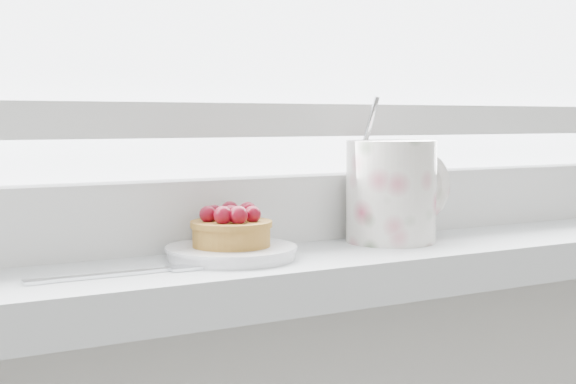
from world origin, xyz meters
TOP-DOWN VIEW (x-y plane):
  - saucer at (-0.04, 1.89)m, footprint 0.12×0.12m
  - raspberry_tart at (-0.04, 1.89)m, footprint 0.08×0.08m
  - floral_mug at (0.16, 1.90)m, footprint 0.14×0.11m
  - fork at (-0.15, 1.86)m, footprint 0.18×0.02m

SIDE VIEW (x-z plane):
  - fork at x=-0.15m, z-range 0.94..0.94m
  - saucer at x=-0.04m, z-range 0.94..0.95m
  - raspberry_tart at x=-0.04m, z-range 0.95..0.99m
  - floral_mug at x=0.16m, z-range 0.92..1.07m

